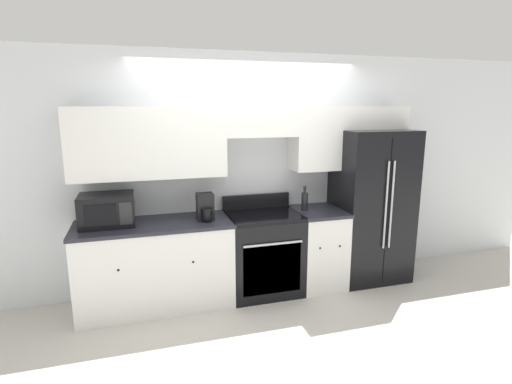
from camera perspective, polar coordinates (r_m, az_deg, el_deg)
ground_plane at (r=4.33m, az=1.21°, el=-15.74°), size 12.00×12.00×0.00m
wall_back at (r=4.43m, az=-1.08°, el=4.65°), size 8.00×0.39×2.60m
lower_cabinets_left at (r=4.26m, az=-14.13°, el=-10.03°), size 1.55×0.64×0.89m
lower_cabinets_right at (r=4.67m, az=8.76°, el=-7.80°), size 0.54×0.64×0.89m
oven_range at (r=4.44m, az=1.06°, el=-8.65°), size 0.78×0.65×1.05m
refrigerator at (r=4.92m, az=15.72°, el=-1.74°), size 0.84×0.80×1.77m
microwave at (r=4.13m, az=-20.51°, el=-2.41°), size 0.51×0.38×0.31m
bottle at (r=4.48m, az=6.95°, el=-1.24°), size 0.07×0.07×0.27m
paper_towel_holder at (r=4.11m, az=-7.24°, el=-2.24°), size 0.17×0.23×0.27m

